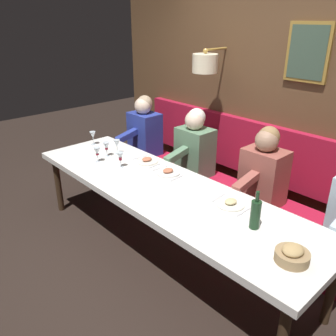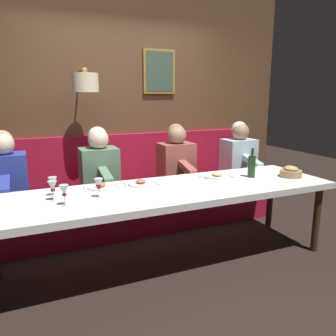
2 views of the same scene
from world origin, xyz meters
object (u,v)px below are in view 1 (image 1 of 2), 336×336
object	(u,v)px
wine_glass_1	(117,144)
wine_glass_2	(120,157)
dining_table	(163,192)
diner_far	(144,128)
wine_glass_4	(93,135)
diner_near	(264,169)
wine_glass_3	(97,152)
wine_glass_0	(106,146)
bread_bowl	(292,255)
diner_middle	(195,145)
wine_bottle	(255,214)

from	to	relation	value
wine_glass_1	wine_glass_2	bearing A→B (deg)	-119.99
dining_table	diner_far	distance (m)	1.63
dining_table	wine_glass_4	xyz separation A→B (m)	(0.14, 1.43, 0.17)
wine_glass_4	diner_near	bearing A→B (deg)	-68.81
wine_glass_2	wine_glass_3	world-z (taller)	same
diner_far	wine_glass_4	size ratio (longest dim) A/B	4.82
dining_table	diner_near	bearing A→B (deg)	-28.94
wine_glass_0	wine_glass_4	distance (m)	0.45
diner_near	wine_glass_4	distance (m)	2.05
diner_near	wine_glass_4	size ratio (longest dim) A/B	4.82
diner_far	wine_glass_1	size ratio (longest dim) A/B	4.82
wine_glass_3	bread_bowl	world-z (taller)	wine_glass_3
dining_table	wine_glass_2	distance (m)	0.66
diner_middle	wine_glass_2	world-z (taller)	diner_middle
wine_glass_3	diner_middle	bearing A→B (deg)	-25.71
diner_near	bread_bowl	world-z (taller)	diner_near
diner_middle	wine_glass_3	xyz separation A→B (m)	(-1.00, 0.48, 0.04)
diner_near	diner_middle	world-z (taller)	same
wine_glass_2	wine_bottle	xyz separation A→B (m)	(0.07, -1.59, 0.00)
wine_glass_1	wine_bottle	world-z (taller)	wine_bottle
diner_far	wine_glass_0	world-z (taller)	diner_far
wine_glass_1	bread_bowl	xyz separation A→B (m)	(-0.27, -2.31, -0.07)
dining_table	wine_glass_2	xyz separation A→B (m)	(-0.02, 0.63, 0.17)
diner_near	bread_bowl	bearing A→B (deg)	-138.90
wine_glass_1	wine_bottle	bearing A→B (deg)	-93.70
diner_near	wine_glass_2	size ratio (longest dim) A/B	4.82
diner_near	diner_far	xyz separation A→B (m)	(0.00, 1.85, 0.00)
wine_glass_3	wine_bottle	size ratio (longest dim) A/B	0.55
bread_bowl	diner_middle	bearing A→B (deg)	61.25
wine_glass_0	wine_glass_3	bearing A→B (deg)	-156.69
diner_near	diner_middle	distance (m)	0.93
wine_glass_3	dining_table	bearing A→B (deg)	-82.90
wine_glass_0	wine_glass_2	xyz separation A→B (m)	(-0.07, -0.35, -0.00)
wine_glass_2	wine_bottle	distance (m)	1.59
dining_table	diner_middle	bearing A→B (deg)	26.47
diner_far	wine_glass_0	xyz separation A→B (m)	(-0.84, -0.37, 0.04)
bread_bowl	wine_glass_0	bearing A→B (deg)	86.55
wine_glass_1	diner_far	bearing A→B (deg)	28.58
wine_glass_1	diner_near	bearing A→B (deg)	-64.35
diner_far	wine_glass_2	world-z (taller)	diner_far
wine_glass_3	wine_bottle	bearing A→B (deg)	-84.85
dining_table	wine_glass_2	world-z (taller)	wine_glass_2
diner_far	wine_glass_2	xyz separation A→B (m)	(-0.90, -0.73, 0.04)
wine_glass_0	wine_bottle	size ratio (longest dim) A/B	0.55
dining_table	wine_bottle	distance (m)	0.97
wine_glass_4	wine_bottle	bearing A→B (deg)	-92.07
wine_glass_2	wine_glass_3	size ratio (longest dim) A/B	1.00
dining_table	bread_bowl	world-z (taller)	bread_bowl
wine_glass_2	diner_near	bearing A→B (deg)	-51.25
wine_glass_1	wine_bottle	size ratio (longest dim) A/B	0.55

